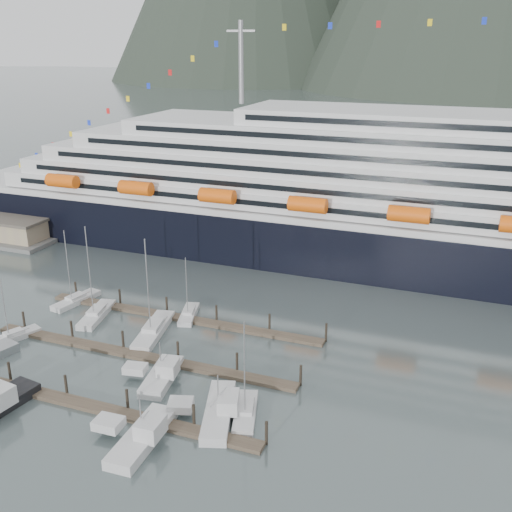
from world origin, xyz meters
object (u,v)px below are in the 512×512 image
object	(u,v)px
sailboat_b	(97,315)
sailboat_f	(189,315)
sailboat_h	(245,413)
trawler_c	(217,410)
cruise_ship	(434,208)
trawler_d	(141,435)
sailboat_e	(76,300)
sailboat_a	(14,337)
trawler_e	(161,375)
sailboat_d	(154,331)

from	to	relation	value
sailboat_b	sailboat_f	bearing A→B (deg)	-80.79
sailboat_h	trawler_c	size ratio (longest dim) A/B	1.08
cruise_ship	trawler_d	size ratio (longest dim) A/B	18.45
sailboat_b	sailboat_e	bearing A→B (deg)	49.43
sailboat_a	sailboat_b	bearing A→B (deg)	-10.37
trawler_e	sailboat_f	bearing A→B (deg)	5.93
cruise_ship	sailboat_a	xyz separation A→B (m)	(-55.25, -54.04, -11.65)
sailboat_e	sailboat_f	distance (m)	20.76
sailboat_h	cruise_ship	bearing A→B (deg)	-31.38
sailboat_a	trawler_e	bearing A→B (deg)	-71.90
cruise_ship	sailboat_d	xyz separation A→B (m)	(-36.47, -44.89, -11.59)
sailboat_h	trawler_d	world-z (taller)	sailboat_h
sailboat_d	sailboat_h	world-z (taller)	sailboat_d
sailboat_f	trawler_c	size ratio (longest dim) A/B	0.88
sailboat_b	sailboat_e	world-z (taller)	sailboat_b
trawler_d	trawler_e	world-z (taller)	trawler_d
cruise_ship	sailboat_e	xyz separation A→B (m)	(-54.79, -39.61, -11.63)
sailboat_h	trawler_c	world-z (taller)	sailboat_h
sailboat_f	sailboat_h	bearing A→B (deg)	-155.69
sailboat_b	sailboat_h	world-z (taller)	sailboat_b
sailboat_b	trawler_d	bearing A→B (deg)	-149.26
cruise_ship	sailboat_d	bearing A→B (deg)	-129.09
sailboat_f	sailboat_h	size ratio (longest dim) A/B	0.82
cruise_ship	sailboat_f	world-z (taller)	cruise_ship
cruise_ship	sailboat_d	distance (m)	58.99
sailboat_d	trawler_e	bearing A→B (deg)	-157.45
sailboat_f	trawler_e	xyz separation A→B (m)	(5.41, -18.69, 0.43)
cruise_ship	trawler_c	bearing A→B (deg)	-106.79
sailboat_a	sailboat_d	world-z (taller)	sailboat_d
sailboat_f	trawler_d	world-z (taller)	sailboat_f
trawler_e	sailboat_h	bearing A→B (deg)	-114.14
cruise_ship	sailboat_a	bearing A→B (deg)	-135.63
sailboat_f	trawler_c	world-z (taller)	sailboat_f
sailboat_e	sailboat_f	world-z (taller)	sailboat_e
trawler_c	sailboat_h	bearing A→B (deg)	-86.71
trawler_c	trawler_d	xyz separation A→B (m)	(-5.94, -7.58, 0.05)
trawler_c	trawler_e	distance (m)	11.31
sailboat_e	trawler_c	size ratio (longest dim) A/B	1.10
trawler_c	sailboat_f	bearing A→B (deg)	16.05
sailboat_b	sailboat_e	distance (m)	7.59
sailboat_d	sailboat_h	size ratio (longest dim) A/B	1.22
sailboat_e	sailboat_f	xyz separation A→B (m)	(20.67, 1.98, -0.02)
cruise_ship	trawler_c	xyz separation A→B (m)	(-18.38, -60.90, -11.22)
sailboat_f	sailboat_h	xyz separation A→B (m)	(18.89, -22.04, 0.03)
sailboat_b	trawler_d	world-z (taller)	sailboat_b
cruise_ship	sailboat_h	size ratio (longest dim) A/B	15.71
sailboat_b	trawler_c	distance (m)	34.59
cruise_ship	sailboat_e	bearing A→B (deg)	-144.13
sailboat_e	trawler_e	bearing A→B (deg)	-111.89
sailboat_f	sailboat_d	bearing A→B (deg)	145.81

